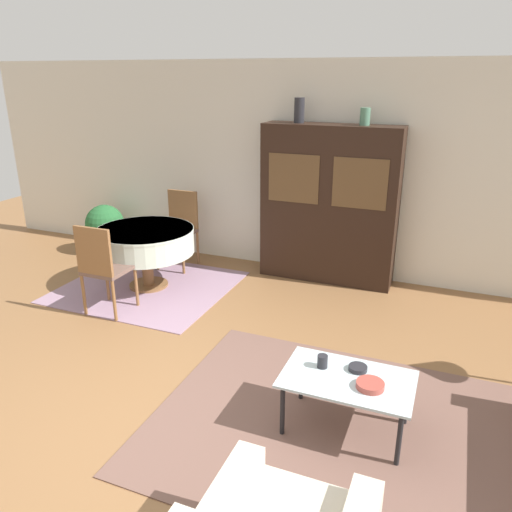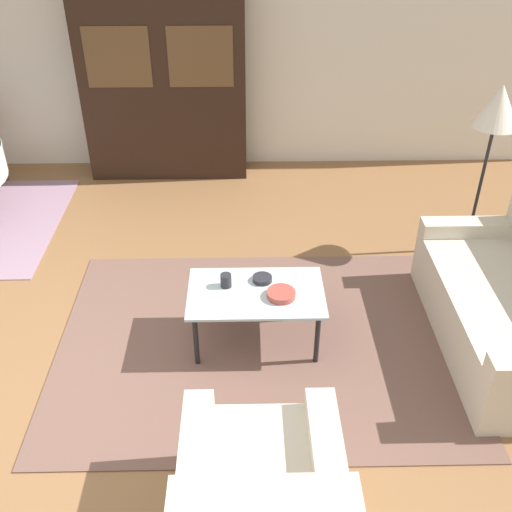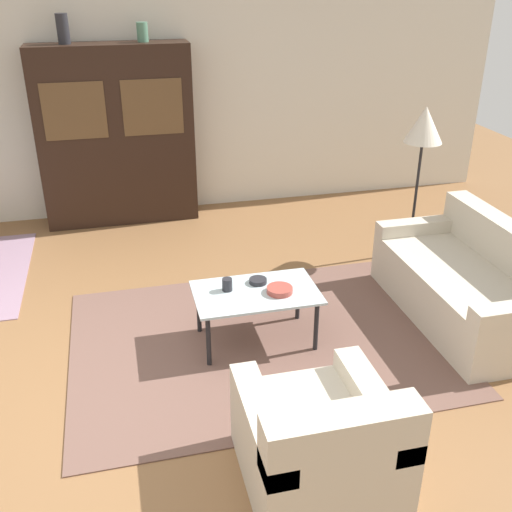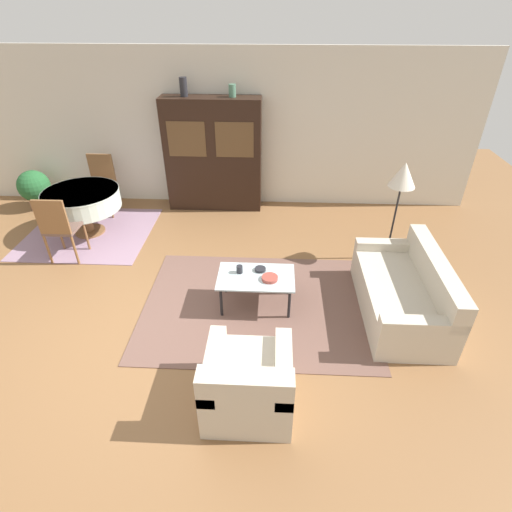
% 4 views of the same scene
% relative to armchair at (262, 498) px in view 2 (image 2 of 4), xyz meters
% --- Properties ---
extents(ground_plane, '(14.00, 14.00, 0.00)m').
position_rel_armchair_xyz_m(ground_plane, '(-1.27, 0.96, -0.29)').
color(ground_plane, brown).
extents(wall_back, '(10.00, 0.06, 2.70)m').
position_rel_armchair_xyz_m(wall_back, '(-1.27, 4.59, 1.06)').
color(wall_back, beige).
rests_on(wall_back, ground_plane).
extents(area_rug, '(2.91, 2.18, 0.01)m').
position_rel_armchair_xyz_m(area_rug, '(0.02, 1.48, -0.29)').
color(area_rug, brown).
rests_on(area_rug, ground_plane).
extents(armchair, '(0.82, 0.89, 0.77)m').
position_rel_armchair_xyz_m(armchair, '(0.00, 0.00, 0.00)').
color(armchair, beige).
rests_on(armchair, ground_plane).
extents(coffee_table, '(0.95, 0.58, 0.44)m').
position_rel_armchair_xyz_m(coffee_table, '(0.00, 1.50, 0.11)').
color(coffee_table, black).
rests_on(coffee_table, area_rug).
extents(display_cabinet, '(1.68, 0.42, 1.96)m').
position_rel_armchair_xyz_m(display_cabinet, '(-0.89, 4.34, 0.69)').
color(display_cabinet, black).
rests_on(display_cabinet, ground_plane).
extents(floor_lamp, '(0.36, 0.36, 1.51)m').
position_rel_armchair_xyz_m(floor_lamp, '(1.92, 2.69, 0.98)').
color(floor_lamp, black).
rests_on(floor_lamp, ground_plane).
extents(cup, '(0.08, 0.08, 0.10)m').
position_rel_armchair_xyz_m(cup, '(-0.21, 1.57, 0.20)').
color(cup, '#232328').
rests_on(cup, coffee_table).
extents(bowl, '(0.20, 0.20, 0.04)m').
position_rel_armchair_xyz_m(bowl, '(0.17, 1.44, 0.18)').
color(bowl, '#9E4238').
rests_on(bowl, coffee_table).
extents(bowl_small, '(0.14, 0.14, 0.04)m').
position_rel_armchair_xyz_m(bowl_small, '(0.05, 1.63, 0.17)').
color(bowl_small, '#232328').
rests_on(bowl_small, coffee_table).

